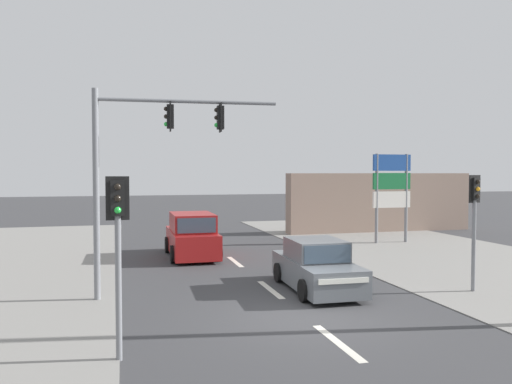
{
  "coord_description": "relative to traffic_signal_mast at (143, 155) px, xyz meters",
  "views": [
    {
      "loc": [
        -4.42,
        -11.7,
        3.62
      ],
      "look_at": [
        -0.19,
        4.0,
        3.0
      ],
      "focal_mm": 35.0,
      "sensor_mm": 36.0,
      "label": 1
    }
  ],
  "objects": [
    {
      "name": "lane_dash_near",
      "position": [
        3.84,
        -4.96,
        -4.14
      ],
      "size": [
        0.2,
        2.4,
        0.01
      ],
      "primitive_type": "cube",
      "color": "silver",
      "rests_on": "ground"
    },
    {
      "name": "pedestal_signal_left_kerb",
      "position": [
        -0.67,
        -4.81,
        -1.73
      ],
      "size": [
        0.44,
        0.29,
        3.56
      ],
      "color": "slate",
      "rests_on": "ground"
    },
    {
      "name": "traffic_signal_mast",
      "position": [
        0.0,
        0.0,
        0.0
      ],
      "size": [
        5.28,
        0.56,
        6.0
      ],
      "color": "slate",
      "rests_on": "ground"
    },
    {
      "name": "lane_dash_mid",
      "position": [
        3.84,
        0.04,
        -4.14
      ],
      "size": [
        0.2,
        2.4,
        0.01
      ],
      "primitive_type": "cube",
      "color": "silver",
      "rests_on": "ground"
    },
    {
      "name": "ground_plane",
      "position": [
        3.84,
        -2.96,
        -4.15
      ],
      "size": [
        140.0,
        140.0,
        0.0
      ],
      "primitive_type": "plane",
      "color": "#3A3A3D"
    },
    {
      "name": "pedestal_signal_right_kerb",
      "position": [
        9.73,
        -1.85,
        -1.73
      ],
      "size": [
        0.44,
        0.3,
        3.56
      ],
      "color": "slate",
      "rests_on": "ground"
    },
    {
      "name": "suv_crossing_left",
      "position": [
        2.3,
        6.7,
        -3.26
      ],
      "size": [
        2.08,
        4.55,
        1.9
      ],
      "color": "maroon",
      "rests_on": "ground"
    },
    {
      "name": "shopfront_wall_far",
      "position": [
        14.84,
        13.04,
        -2.35
      ],
      "size": [
        12.0,
        1.0,
        3.6
      ],
      "primitive_type": "cube",
      "color": "gray",
      "rests_on": "ground"
    },
    {
      "name": "shopping_plaza_sign",
      "position": [
        12.85,
        8.31,
        -1.16
      ],
      "size": [
        2.1,
        0.16,
        4.6
      ],
      "color": "slate",
      "rests_on": "ground"
    },
    {
      "name": "lane_dash_far",
      "position": [
        3.84,
        5.04,
        -4.14
      ],
      "size": [
        0.2,
        2.4,
        0.01
      ],
      "primitive_type": "cube",
      "color": "silver",
      "rests_on": "ground"
    },
    {
      "name": "sedan_receding_far",
      "position": [
        5.21,
        -0.33,
        -3.44
      ],
      "size": [
        1.99,
        4.29,
        1.56
      ],
      "color": "slate",
      "rests_on": "ground"
    }
  ]
}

